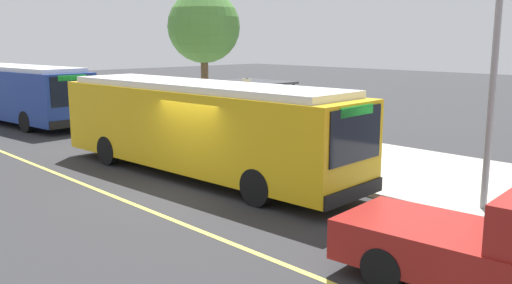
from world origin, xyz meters
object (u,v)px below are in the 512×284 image
(transit_bus_second, at_px, (13,91))
(route_sign_post, at_px, (247,107))
(transit_bus_main, at_px, (200,125))
(pedestrian_commuter, at_px, (205,118))
(waiting_bench, at_px, (258,129))

(transit_bus_second, bearing_deg, route_sign_post, 8.49)
(transit_bus_main, xyz_separation_m, pedestrian_commuter, (-3.83, 3.24, -0.50))
(waiting_bench, bearing_deg, route_sign_post, -50.56)
(route_sign_post, xyz_separation_m, pedestrian_commuter, (-3.44, 0.86, -0.84))
(waiting_bench, bearing_deg, pedestrian_commuter, -126.00)
(transit_bus_main, distance_m, transit_bus_second, 15.78)
(waiting_bench, distance_m, pedestrian_commuter, 2.24)
(transit_bus_second, relative_size, route_sign_post, 4.24)
(route_sign_post, bearing_deg, pedestrian_commuter, 166.00)
(transit_bus_main, relative_size, transit_bus_second, 0.98)
(route_sign_post, bearing_deg, waiting_bench, 129.44)
(waiting_bench, height_order, pedestrian_commuter, pedestrian_commuter)
(transit_bus_main, height_order, route_sign_post, same)
(transit_bus_main, distance_m, pedestrian_commuter, 5.04)
(transit_bus_second, relative_size, pedestrian_commuter, 7.02)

